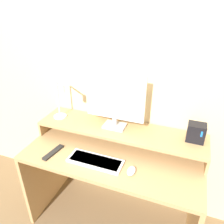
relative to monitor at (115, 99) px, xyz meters
name	(u,v)px	position (x,y,z in m)	size (l,w,h in m)	color
wall_back	(129,75)	(0.05, 0.18, 0.14)	(6.00, 0.05, 2.50)	beige
desk	(113,173)	(0.05, -0.17, -0.58)	(1.33, 0.62, 0.74)	tan
monitor_shelf	(120,130)	(0.05, -0.01, -0.26)	(1.33, 0.32, 0.13)	tan
monitor	(115,99)	(0.00, 0.00, 0.00)	(0.46, 0.12, 0.45)	#BCBCC1
desk_lamp	(60,104)	(-0.46, -0.05, -0.10)	(0.20, 0.18, 0.35)	silver
router_dock	(196,133)	(0.61, 0.03, -0.17)	(0.12, 0.10, 0.14)	black
keyboard	(95,161)	(-0.03, -0.31, -0.36)	(0.40, 0.15, 0.02)	white
mouse	(131,171)	(0.24, -0.32, -0.35)	(0.05, 0.10, 0.03)	white
remote_control	(53,152)	(-0.37, -0.33, -0.36)	(0.07, 0.20, 0.02)	black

